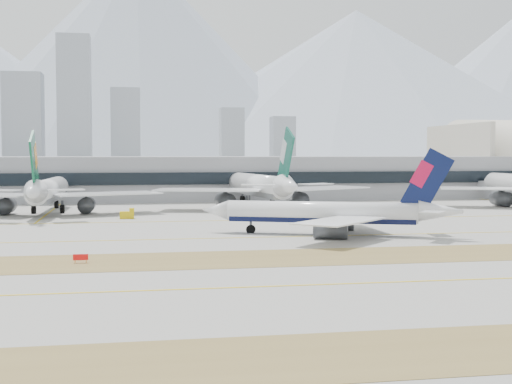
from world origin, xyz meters
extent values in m
plane|color=gray|center=(0.00, 0.00, 0.00)|extent=(3000.00, 3000.00, 0.00)
cube|color=brown|center=(0.00, -32.00, 0.02)|extent=(360.00, 18.00, 0.06)
cube|color=brown|center=(0.00, -85.00, 0.02)|extent=(360.00, 14.00, 0.06)
cube|color=yellow|center=(0.00, -5.00, 0.03)|extent=(360.00, 0.45, 0.04)
cube|color=yellow|center=(0.00, -55.00, 0.03)|extent=(360.00, 0.45, 0.04)
cube|color=yellow|center=(0.00, 30.00, 0.03)|extent=(360.00, 0.45, 0.04)
cylinder|color=white|center=(13.48, -2.61, 4.55)|extent=(36.50, 18.30, 4.13)
cube|color=black|center=(13.48, -2.61, 3.41)|extent=(35.56, 17.44, 1.86)
cone|color=white|center=(-6.64, 5.74, 4.55)|extent=(6.92, 6.03, 4.13)
cone|color=white|center=(34.82, -11.46, 5.06)|extent=(9.34, 7.04, 4.13)
cube|color=white|center=(22.37, 6.11, 3.93)|extent=(9.53, 20.46, 0.25)
cube|color=white|center=(35.42, -5.89, 5.37)|extent=(4.12, 6.06, 0.17)
cylinder|color=#3F4247|center=(18.95, 3.40, 1.65)|extent=(7.01, 5.28, 3.10)
cube|color=#3F4247|center=(18.95, 3.40, 2.89)|extent=(2.54, 1.29, 1.45)
cube|color=white|center=(13.59, -15.06, 3.93)|extent=(20.95, 21.07, 0.25)
cube|color=white|center=(31.31, -15.82, 5.37)|extent=(6.55, 6.79, 0.17)
cylinder|color=#3F4247|center=(13.09, -10.72, 1.65)|extent=(7.01, 5.28, 3.10)
cube|color=#3F4247|center=(13.09, -10.72, 2.89)|extent=(2.54, 1.29, 1.45)
cube|color=#09123E|center=(32.40, -10.45, 10.83)|extent=(9.57, 4.25, 12.94)
cube|color=#C50D40|center=(31.43, -10.05, 12.23)|extent=(4.43, 2.19, 5.55)
cylinder|color=#3F4247|center=(0.21, 2.89, 1.24)|extent=(0.50, 0.50, 2.48)
cylinder|color=black|center=(0.21, 2.89, 0.72)|extent=(2.00, 1.38, 1.86)
cylinder|color=#3F4247|center=(13.42, -5.49, 1.24)|extent=(0.50, 0.50, 2.48)
cylinder|color=black|center=(13.42, -5.49, 0.72)|extent=(2.00, 1.38, 1.86)
cylinder|color=#3F4247|center=(15.48, -0.53, 1.24)|extent=(0.50, 0.50, 2.48)
cylinder|color=black|center=(15.48, -0.53, 0.72)|extent=(2.00, 1.38, 1.86)
cylinder|color=white|center=(-45.53, 60.59, 6.36)|extent=(7.09, 43.85, 5.78)
cube|color=slate|center=(-45.53, 60.59, 4.77)|extent=(6.20, 42.95, 2.60)
cone|color=white|center=(-44.77, 85.76, 6.36)|extent=(5.98, 6.85, 5.78)
cone|color=white|center=(-46.34, 33.90, 7.08)|extent=(6.07, 9.88, 5.78)
cube|color=white|center=(-30.13, 53.71, 5.49)|extent=(30.43, 21.54, 0.35)
cube|color=white|center=(-38.77, 35.49, 7.51)|extent=(8.96, 6.34, 0.23)
cylinder|color=#3F4247|center=(-35.24, 56.75, 2.31)|extent=(4.55, 7.41, 4.33)
cube|color=#3F4247|center=(-35.24, 56.75, 4.05)|extent=(0.52, 3.05, 2.02)
cube|color=white|center=(-53.79, 35.95, 7.51)|extent=(9.05, 6.73, 0.23)
cylinder|color=#3F4247|center=(-56.04, 57.38, 2.31)|extent=(4.55, 7.41, 4.33)
cube|color=#3F4247|center=(-56.04, 57.38, 4.05)|extent=(0.52, 3.05, 2.02)
cube|color=#0C5432|center=(-46.25, 36.93, 13.94)|extent=(0.88, 12.09, 15.50)
cube|color=orange|center=(-46.21, 38.15, 15.63)|extent=(0.80, 5.47, 6.63)
cylinder|color=#3F4247|center=(-45.03, 77.19, 1.73)|extent=(0.69, 0.69, 3.47)
cylinder|color=black|center=(-45.03, 77.19, 1.01)|extent=(1.09, 2.63, 2.60)
cylinder|color=#3F4247|center=(-49.32, 59.49, 1.73)|extent=(0.69, 0.69, 3.47)
cylinder|color=black|center=(-49.32, 59.49, 1.01)|extent=(1.09, 2.63, 2.60)
cylinder|color=#3F4247|center=(-41.81, 59.26, 1.73)|extent=(0.69, 0.69, 3.47)
cylinder|color=black|center=(-41.81, 59.26, 1.01)|extent=(1.09, 2.63, 2.60)
cylinder|color=white|center=(14.15, 69.55, 6.80)|extent=(11.18, 47.13, 6.18)
cube|color=slate|center=(14.15, 69.55, 5.10)|extent=(10.16, 46.10, 2.78)
cone|color=white|center=(11.24, 96.34, 6.80)|extent=(6.92, 7.77, 6.18)
cone|color=white|center=(17.22, 41.16, 7.57)|extent=(7.27, 10.99, 6.18)
cube|color=white|center=(31.48, 64.53, 5.87)|extent=(32.58, 26.00, 0.37)
cube|color=white|center=(25.00, 43.96, 8.04)|extent=(9.76, 7.69, 0.25)
cylinder|color=#3F4247|center=(25.62, 67.00, 2.47)|extent=(5.45, 8.24, 4.64)
cube|color=#3F4247|center=(25.62, 67.00, 4.33)|extent=(0.81, 3.28, 2.16)
cube|color=white|center=(-1.71, 60.93, 5.87)|extent=(32.26, 21.17, 0.37)
cube|color=white|center=(9.02, 42.23, 8.04)|extent=(9.40, 6.22, 0.25)
cylinder|color=#3F4247|center=(3.49, 64.60, 2.47)|extent=(5.45, 8.24, 4.64)
cube|color=#3F4247|center=(3.49, 64.60, 4.33)|extent=(0.81, 3.28, 2.16)
cube|color=#135444|center=(16.87, 44.38, 14.91)|extent=(1.95, 12.91, 16.58)
cube|color=#B8C0C3|center=(16.74, 45.68, 16.72)|extent=(1.30, 5.87, 7.10)
cylinder|color=#3F4247|center=(12.23, 87.21, 1.85)|extent=(0.74, 0.74, 3.71)
cylinder|color=black|center=(12.23, 87.21, 1.08)|extent=(1.38, 2.88, 2.78)
cylinder|color=#3F4247|center=(10.29, 67.83, 1.85)|extent=(0.74, 0.74, 3.71)
cylinder|color=black|center=(10.29, 67.83, 1.08)|extent=(1.38, 2.88, 2.78)
cylinder|color=#3F4247|center=(18.28, 68.70, 1.85)|extent=(0.74, 0.74, 3.71)
cylinder|color=black|center=(18.28, 68.70, 1.08)|extent=(1.38, 2.88, 2.78)
cone|color=white|center=(99.43, 89.82, 6.57)|extent=(6.14, 7.04, 5.97)
cube|color=white|center=(82.48, 57.60, 5.67)|extent=(31.51, 23.46, 0.36)
cylinder|color=#3F4247|center=(87.93, 60.45, 2.39)|extent=(4.67, 7.63, 4.48)
cube|color=#3F4247|center=(87.93, 60.45, 4.18)|extent=(0.53, 3.14, 2.09)
cylinder|color=#3F4247|center=(99.20, 80.96, 1.79)|extent=(0.72, 0.72, 3.58)
cylinder|color=black|center=(99.20, 80.96, 1.04)|extent=(1.11, 2.71, 2.69)
cube|color=gray|center=(0.00, 115.00, 7.50)|extent=(280.00, 42.00, 15.00)
cube|color=black|center=(0.00, 93.50, 7.95)|extent=(280.00, 1.20, 4.00)
cube|color=beige|center=(110.00, 135.00, 14.10)|extent=(2.00, 57.00, 27.90)
cube|color=red|center=(-31.40, -32.00, 0.90)|extent=(2.20, 0.15, 0.90)
cylinder|color=orange|center=(-32.20, -32.00, 0.25)|extent=(0.10, 0.10, 0.50)
cylinder|color=orange|center=(-30.60, -32.00, 0.25)|extent=(0.10, 0.10, 0.50)
cube|color=gold|center=(-24.62, 39.46, 0.90)|extent=(3.50, 2.00, 1.80)
cube|color=gold|center=(-23.42, 39.46, 2.10)|extent=(1.20, 1.80, 1.00)
cylinder|color=black|center=(-25.82, 38.66, 0.35)|extent=(0.70, 0.30, 0.70)
cylinder|color=black|center=(-25.82, 40.26, 0.35)|extent=(0.70, 0.30, 0.70)
cylinder|color=black|center=(-23.42, 38.66, 0.35)|extent=(0.70, 0.30, 0.70)
cylinder|color=black|center=(-23.42, 40.26, 0.35)|extent=(0.70, 0.30, 0.70)
cube|color=#9098A4|center=(-105.00, 455.00, 40.00)|extent=(30.00, 27.00, 80.00)
cube|color=#9098A4|center=(-65.00, 450.00, 55.00)|extent=(26.00, 23.40, 110.00)
cube|color=#9098A4|center=(-25.00, 465.00, 35.00)|extent=(24.00, 21.60, 70.00)
cube|color=#9098A4|center=(65.00, 470.00, 27.50)|extent=(20.00, 18.00, 55.00)
cube|color=#9098A4|center=(110.00, 470.00, 24.00)|extent=(20.00, 18.00, 48.00)
cone|color=#9EA8B7|center=(0.00, 1400.00, 211.50)|extent=(900.00, 900.00, 470.00)
cone|color=#9EA8B7|center=(480.00, 1390.00, 157.50)|extent=(1120.00, 1120.00, 350.00)
camera|label=1|loc=(-24.61, -139.33, 16.26)|focal=50.00mm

